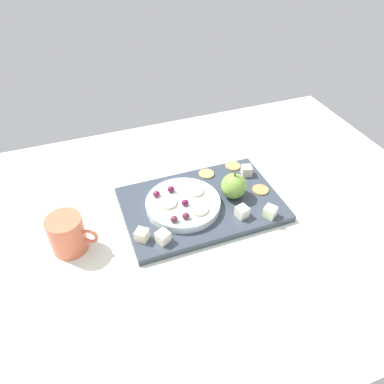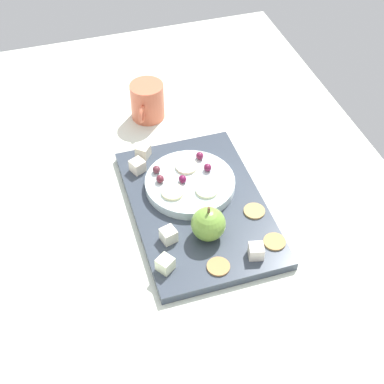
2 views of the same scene
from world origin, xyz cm
name	(u,v)px [view 1 (image 1 of 2)]	position (x,y,z in cm)	size (l,w,h in cm)	color
table	(187,226)	(0.00, 0.00, 2.12)	(133.62, 92.65, 4.25)	silver
platter	(201,204)	(-4.90, -2.95, 5.18)	(38.80, 25.50, 1.87)	#363F4B
serving_dish	(182,204)	(0.27, -2.77, 7.08)	(18.24, 18.24, 1.94)	silver
apple_whole	(234,186)	(-13.24, -2.24, 9.35)	(6.47, 6.47, 6.47)	#73A13C
apple_stem	(235,174)	(-13.24, -2.24, 13.19)	(0.50, 0.50, 1.20)	brown
cheese_cube_0	(246,171)	(-20.36, -8.98, 7.44)	(2.65, 2.65, 2.65)	silver
cheese_cube_1	(163,237)	(7.86, 6.26, 7.44)	(2.65, 2.65, 2.65)	#F7E6CC
cheese_cube_2	(242,212)	(-12.08, 5.08, 7.44)	(2.65, 2.65, 2.65)	white
cheese_cube_3	(142,235)	(12.04, 4.05, 7.44)	(2.65, 2.65, 2.65)	#F5E7C5
cheese_cube_4	(270,212)	(-18.30, 7.41, 7.44)	(2.65, 2.65, 2.65)	#EAF3C5
cracker_0	(260,190)	(-20.81, -1.68, 6.31)	(4.19, 4.19, 0.40)	#B4854D
cracker_1	(206,174)	(-10.23, -12.76, 6.31)	(4.19, 4.19, 0.40)	tan
cracker_2	(233,166)	(-18.51, -13.50, 6.31)	(4.19, 4.19, 0.40)	tan
grape_0	(185,203)	(-0.04, -1.22, 8.82)	(1.74, 1.57, 1.54)	maroon
grape_1	(156,194)	(5.54, -6.59, 8.86)	(1.74, 1.57, 1.62)	maroon
grape_2	(171,189)	(1.65, -7.04, 8.87)	(1.74, 1.57, 1.64)	maroon
grape_3	(186,216)	(1.33, 3.08, 8.83)	(1.74, 1.57, 1.56)	maroon
grape_4	(174,219)	(4.21, 3.08, 8.82)	(1.74, 1.57, 1.54)	brown
apple_slice_0	(195,191)	(-3.96, -5.03, 8.35)	(4.46, 4.46, 0.60)	beige
apple_slice_1	(168,203)	(3.75, -3.14, 8.35)	(4.46, 4.46, 0.60)	beige
apple_slice_2	(199,209)	(-2.47, 1.56, 8.35)	(4.46, 4.46, 0.60)	beige
cup	(67,234)	(27.36, -0.75, 8.65)	(10.39, 7.83, 8.81)	#DC6949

